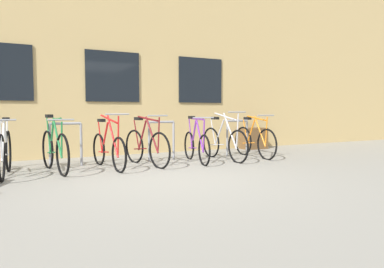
{
  "coord_description": "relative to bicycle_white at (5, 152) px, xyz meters",
  "views": [
    {
      "loc": [
        -2.14,
        -5.23,
        1.1
      ],
      "look_at": [
        1.33,
        1.6,
        0.58
      ],
      "focal_mm": 32.69,
      "sensor_mm": 36.0,
      "label": 1
    }
  ],
  "objects": [
    {
      "name": "ground_plane",
      "position": [
        2.3,
        -1.38,
        -0.4
      ],
      "size": [
        42.0,
        42.0,
        0.0
      ],
      "primitive_type": "plane",
      "color": "gray"
    },
    {
      "name": "storefront_building",
      "position": [
        2.3,
        5.45,
        2.15
      ],
      "size": [
        28.0,
        7.3,
        5.11
      ],
      "color": "tan",
      "rests_on": "ground"
    },
    {
      "name": "bike_rack",
      "position": [
        2.03,
        0.52,
        0.13
      ],
      "size": [
        6.63,
        0.05,
        0.87
      ],
      "color": "gray",
      "rests_on": "ground"
    },
    {
      "name": "bicycle_white",
      "position": [
        0.0,
        0.0,
        0.0
      ],
      "size": [
        0.44,
        1.77,
        1.0
      ],
      "color": "black",
      "rests_on": "ground"
    },
    {
      "name": "bicycle_red",
      "position": [
        1.73,
        -0.01,
        -0.03
      ],
      "size": [
        0.44,
        1.72,
        1.07
      ],
      "color": "black",
      "rests_on": "ground"
    },
    {
      "name": "bicycle_purple",
      "position": [
        3.58,
        -0.07,
        -0.04
      ],
      "size": [
        0.44,
        1.61,
        1.0
      ],
      "color": "black",
      "rests_on": "ground"
    },
    {
      "name": "bicycle_green",
      "position": [
        0.78,
        0.05,
        -0.0
      ],
      "size": [
        0.44,
        1.72,
        1.04
      ],
      "color": "black",
      "rests_on": "ground"
    },
    {
      "name": "bicycle_orange",
      "position": [
        5.18,
        0.03,
        -0.02
      ],
      "size": [
        0.44,
        1.68,
        1.02
      ],
      "color": "black",
      "rests_on": "ground"
    },
    {
      "name": "bicycle_silver",
      "position": [
        4.3,
        -0.03,
        -0.01
      ],
      "size": [
        0.44,
        1.81,
        1.1
      ],
      "color": "black",
      "rests_on": "ground"
    },
    {
      "name": "bicycle_maroon",
      "position": [
        2.49,
        -0.01,
        -0.02
      ],
      "size": [
        0.5,
        1.64,
        1.03
      ],
      "color": "black",
      "rests_on": "ground"
    },
    {
      "name": "planter_box",
      "position": [
        6.25,
        1.47,
        -0.1
      ],
      "size": [
        0.7,
        0.44,
        0.6
      ],
      "primitive_type": "cube",
      "color": "brown",
      "rests_on": "ground"
    }
  ]
}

